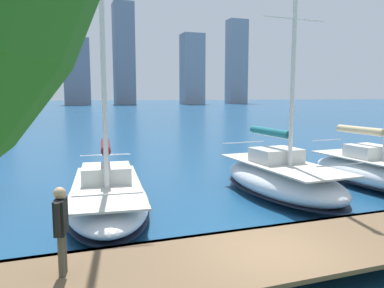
% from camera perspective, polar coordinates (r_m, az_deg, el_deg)
% --- Properties ---
extents(ground_plane, '(600.00, 600.00, 0.00)m').
position_cam_1_polar(ground_plane, '(8.98, 11.61, -19.03)').
color(ground_plane, navy).
extents(dock_pier, '(28.00, 2.80, 0.60)m').
position_cam_1_polar(dock_pier, '(8.82, 11.37, -15.63)').
color(dock_pier, brown).
rests_on(dock_pier, ground).
extents(city_skyline, '(169.41, 21.09, 44.27)m').
position_cam_1_polar(city_skyline, '(167.37, -23.53, 12.02)').
color(city_skyline, gray).
rests_on(city_skyline, ground).
extents(sailboat_tan, '(2.70, 6.70, 12.69)m').
position_cam_1_polar(sailboat_tan, '(18.06, 25.87, -3.59)').
color(sailboat_tan, silver).
rests_on(sailboat_tan, ground).
extents(sailboat_teal, '(3.24, 6.87, 10.34)m').
position_cam_1_polar(sailboat_teal, '(15.24, 13.41, -5.04)').
color(sailboat_teal, silver).
rests_on(sailboat_teal, ground).
extents(sailboat_maroon, '(3.46, 7.42, 12.81)m').
position_cam_1_polar(sailboat_maroon, '(13.16, -12.82, -7.46)').
color(sailboat_maroon, white).
rests_on(sailboat_maroon, ground).
extents(person_black_shirt, '(0.28, 0.61, 1.70)m').
position_cam_1_polar(person_black_shirt, '(7.55, -19.34, -11.19)').
color(person_black_shirt, '#4C473D').
rests_on(person_black_shirt, dock_pier).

